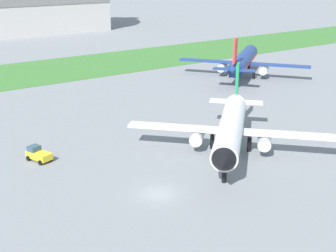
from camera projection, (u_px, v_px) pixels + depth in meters
name	position (u px, v px, depth m)	size (l,w,h in m)	color
ground_plane	(158.00, 194.00, 54.94)	(600.00, 600.00, 0.00)	gray
airplane_parked_jet_far	(243.00, 61.00, 110.01)	(26.15, 25.74, 10.92)	navy
airplane_midfield_jet	(231.00, 127.00, 65.79)	(23.71, 23.33, 10.51)	white
pushback_tug_by_runway	(38.00, 154.00, 64.03)	(3.00, 3.99, 1.95)	yellow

